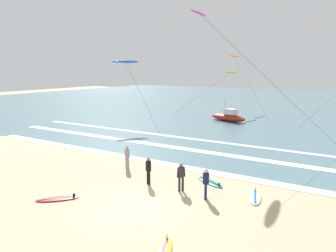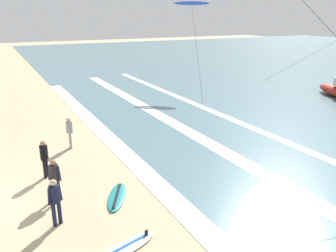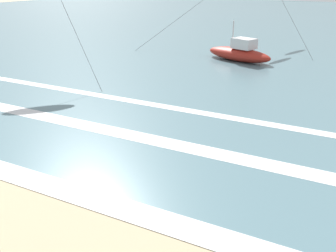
% 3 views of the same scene
% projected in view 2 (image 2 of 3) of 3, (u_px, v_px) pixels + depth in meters
% --- Properties ---
extents(wave_foam_shoreline, '(38.76, 0.92, 0.01)m').
position_uv_depth(wave_foam_shoreline, '(130.00, 159.00, 15.83)').
color(wave_foam_shoreline, white).
rests_on(wave_foam_shoreline, ocean_surface).
extents(wave_foam_mid_break, '(48.75, 0.89, 0.01)m').
position_uv_depth(wave_foam_mid_break, '(237.00, 159.00, 15.80)').
color(wave_foam_mid_break, white).
rests_on(wave_foam_mid_break, ocean_surface).
extents(wave_foam_outer_break, '(45.47, 0.58, 0.01)m').
position_uv_depth(wave_foam_outer_break, '(262.00, 132.00, 19.45)').
color(wave_foam_outer_break, white).
rests_on(wave_foam_outer_break, ocean_surface).
extents(surfer_mid_group, '(0.48, 0.34, 1.60)m').
position_uv_depth(surfer_mid_group, '(44.00, 156.00, 13.79)').
color(surfer_mid_group, black).
rests_on(surfer_mid_group, ground).
extents(surfer_left_near, '(0.38, 0.45, 1.60)m').
position_uv_depth(surfer_left_near, '(55.00, 176.00, 12.03)').
color(surfer_left_near, '#232328').
rests_on(surfer_left_near, ground).
extents(surfer_background_far, '(0.32, 0.51, 1.60)m').
position_uv_depth(surfer_background_far, '(55.00, 198.00, 10.59)').
color(surfer_background_far, '#141938').
rests_on(surfer_background_far, ground).
extents(surfer_foreground_main, '(0.52, 0.32, 1.60)m').
position_uv_depth(surfer_foreground_main, '(69.00, 130.00, 16.89)').
color(surfer_foreground_main, gray).
rests_on(surfer_foreground_main, ground).
extents(surfboard_foreground_flat, '(2.14, 1.50, 0.25)m').
position_uv_depth(surfboard_foreground_flat, '(117.00, 197.00, 12.47)').
color(surfboard_foreground_flat, teal).
rests_on(surfboard_foreground_flat, ground).
extents(surfboard_right_spare, '(1.14, 2.18, 0.25)m').
position_uv_depth(surfboard_right_spare, '(124.00, 248.00, 9.72)').
color(surfboard_right_spare, silver).
rests_on(surfboard_right_spare, ground).
extents(kite_blue_low_near, '(7.73, 4.24, 7.63)m').
position_uv_depth(kite_blue_low_near, '(192.00, 4.00, 29.91)').
color(kite_blue_low_near, blue).
rests_on(kite_blue_low_near, ground).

